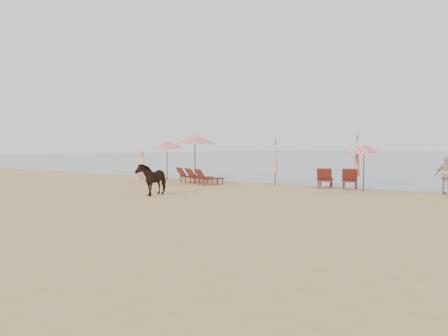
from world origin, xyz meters
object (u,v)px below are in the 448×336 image
Objects in this scene: umbrella_open_right at (364,150)px; umbrella_closed_left at (275,157)px; lounger_cluster_right at (337,179)px; umbrella_open_left_b at (167,145)px; umbrella_closed_right at (357,156)px; beachgoer_right_b at (447,175)px; cow at (152,179)px; beachgoer_left at (142,167)px; lounger_cluster_left at (198,176)px; umbrella_open_left_a at (195,139)px.

umbrella_open_right is 0.87× the size of umbrella_closed_left.
umbrella_open_left_b reaches higher than lounger_cluster_right.
umbrella_closed_left is 4.30m from umbrella_closed_right.
umbrella_closed_right reaches higher than umbrella_closed_left.
cow is at bearing 46.29° from beachgoer_right_b.
beachgoer_left is (-11.01, -3.41, -0.71)m from umbrella_closed_right.
umbrella_closed_left is (3.86, 1.74, 1.09)m from lounger_cluster_left.
umbrella_open_right is 0.82× the size of umbrella_closed_right.
umbrella_open_left_a is 1.10× the size of umbrella_open_left_b.
cow is 6.14m from beachgoer_left.
beachgoer_right_b is at bearing -6.63° from umbrella_open_right.
umbrella_closed_left reaches higher than umbrella_open_right.
lounger_cluster_left is 4.37m from umbrella_closed_left.
umbrella_closed_right is at bearing 9.38° from beachgoer_right_b.
umbrella_closed_right reaches higher than umbrella_open_left_b.
beachgoer_left is at bearing -157.92° from umbrella_open_left_a.
umbrella_closed_left is (7.21, 0.59, -0.65)m from umbrella_open_left_b.
umbrella_open_left_a is 3.35m from beachgoer_left.
umbrella_open_left_b is at bearing -175.32° from umbrella_closed_left.
umbrella_open_right reaches higher than beachgoer_right_b.
umbrella_open_left_a is 1.28× the size of umbrella_open_right.
beachgoer_left is at bearing -132.68° from lounger_cluster_left.
lounger_cluster_right is 0.95× the size of umbrella_open_left_b.
lounger_cluster_left is at bearing -48.66° from umbrella_open_left_a.
umbrella_open_left_b reaches higher than lounger_cluster_left.
beachgoer_left is at bearing -74.81° from umbrella_open_left_b.
cow is 12.54m from beachgoer_right_b.
lounger_cluster_left is at bearing -14.47° from umbrella_open_left_b.
umbrella_open_left_a is at bearing 170.59° from umbrella_open_right.
umbrella_open_left_a is at bearing 166.13° from lounger_cluster_left.
umbrella_closed_left is 7.46m from beachgoer_left.
beachgoer_left reaches higher than lounger_cluster_left.
umbrella_closed_left is at bearing 3.78° from umbrella_open_left_a.
beachgoer_right_b is at bearing 29.11° from lounger_cluster_left.
cow is (1.84, -5.41, 0.28)m from lounger_cluster_left.
lounger_cluster_left is at bearing -147.76° from beachgoer_left.
beachgoer_right_b is at bearing -7.42° from umbrella_open_left_a.
lounger_cluster_left is 7.45m from lounger_cluster_right.
lounger_cluster_right is at bearing -155.65° from beachgoer_left.
beachgoer_left is at bearing -154.60° from umbrella_closed_left.
beachgoer_right_b is (14.92, 3.30, -0.07)m from beachgoer_left.
umbrella_open_left_a is 1.65× the size of beachgoer_right_b.
beachgoer_right_b is (8.20, 0.11, -0.67)m from umbrella_closed_left.
umbrella_closed_left is at bearing 44.62° from lounger_cluster_left.
umbrella_open_left_b reaches higher than beachgoer_right_b.
umbrella_open_left_b is 2.93m from beachgoer_left.
beachgoer_left reaches higher than lounger_cluster_right.
umbrella_open_right is at bearing -4.99° from umbrella_closed_left.
umbrella_open_left_b is at bearing 13.53° from beachgoer_right_b.
umbrella_open_left_a is 4.65m from umbrella_closed_left.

